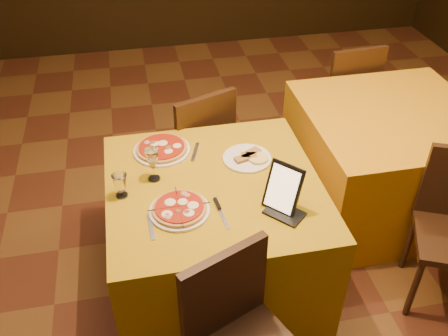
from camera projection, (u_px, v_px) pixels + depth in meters
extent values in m
cube|color=#5E2D19|center=(244.00, 275.00, 3.06)|extent=(6.00, 7.00, 0.01)
cube|color=#B2890B|center=(215.00, 236.00, 2.79)|extent=(1.10, 1.10, 0.75)
cube|color=orange|center=(384.00, 161.00, 3.36)|extent=(1.10, 1.10, 0.75)
cylinder|color=white|center=(179.00, 211.00, 2.39)|extent=(0.29, 0.29, 0.01)
cylinder|color=#AD4C23|center=(179.00, 208.00, 2.38)|extent=(0.26, 0.26, 0.02)
cylinder|color=white|center=(162.00, 150.00, 2.79)|extent=(0.32, 0.32, 0.01)
cylinder|color=#AD4C23|center=(162.00, 148.00, 2.78)|extent=(0.29, 0.29, 0.02)
cylinder|color=white|center=(247.00, 158.00, 2.73)|extent=(0.27, 0.27, 0.01)
cylinder|color=olive|center=(247.00, 156.00, 2.72)|extent=(0.17, 0.17, 0.02)
cube|color=black|center=(283.00, 188.00, 2.35)|extent=(0.19, 0.19, 0.23)
cube|color=#ADAEB4|center=(222.00, 216.00, 2.37)|extent=(0.03, 0.19, 0.01)
cube|color=silver|center=(151.00, 227.00, 2.31)|extent=(0.02, 0.17, 0.01)
cube|color=silver|center=(195.00, 152.00, 2.79)|extent=(0.08, 0.18, 0.01)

